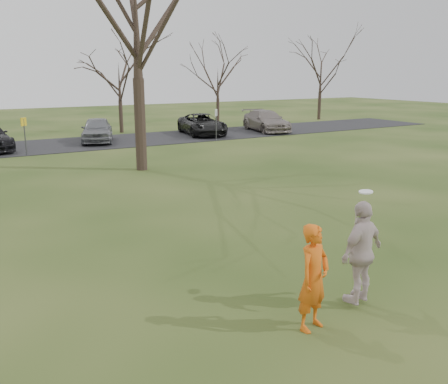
{
  "coord_description": "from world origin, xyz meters",
  "views": [
    {
      "loc": [
        -6.12,
        -6.38,
        4.47
      ],
      "look_at": [
        0.0,
        4.0,
        1.5
      ],
      "focal_mm": 39.14,
      "sensor_mm": 36.0,
      "label": 1
    }
  ],
  "objects_px": {
    "car_6": "(202,124)",
    "catching_play": "(362,252)",
    "big_tree": "(136,12)",
    "car_7": "(266,121)",
    "player_defender": "(314,278)",
    "car_4": "(97,130)"
  },
  "relations": [
    {
      "from": "car_6",
      "to": "catching_play",
      "type": "xyz_separation_m",
      "value": [
        -9.91,
        -25.14,
        0.32
      ]
    },
    {
      "from": "catching_play",
      "to": "big_tree",
      "type": "xyz_separation_m",
      "value": [
        1.37,
        15.13,
        5.89
      ]
    },
    {
      "from": "car_7",
      "to": "player_defender",
      "type": "bearing_deg",
      "value": -113.85
    },
    {
      "from": "car_6",
      "to": "car_7",
      "type": "distance_m",
      "value": 5.32
    },
    {
      "from": "player_defender",
      "to": "big_tree",
      "type": "height_order",
      "value": "big_tree"
    },
    {
      "from": "car_7",
      "to": "big_tree",
      "type": "relative_size",
      "value": 0.39
    },
    {
      "from": "car_7",
      "to": "catching_play",
      "type": "distance_m",
      "value": 28.92
    },
    {
      "from": "car_4",
      "to": "catching_play",
      "type": "distance_m",
      "value": 25.33
    },
    {
      "from": "car_4",
      "to": "car_7",
      "type": "height_order",
      "value": "car_4"
    },
    {
      "from": "car_6",
      "to": "big_tree",
      "type": "bearing_deg",
      "value": -120.14
    },
    {
      "from": "player_defender",
      "to": "car_6",
      "type": "distance_m",
      "value": 27.75
    },
    {
      "from": "player_defender",
      "to": "big_tree",
      "type": "distance_m",
      "value": 16.71
    },
    {
      "from": "car_4",
      "to": "car_7",
      "type": "distance_m",
      "value": 12.98
    },
    {
      "from": "catching_play",
      "to": "player_defender",
      "type": "bearing_deg",
      "value": -171.13
    },
    {
      "from": "player_defender",
      "to": "catching_play",
      "type": "distance_m",
      "value": 1.39
    },
    {
      "from": "catching_play",
      "to": "big_tree",
      "type": "relative_size",
      "value": 0.15
    },
    {
      "from": "car_7",
      "to": "big_tree",
      "type": "distance_m",
      "value": 17.86
    },
    {
      "from": "car_4",
      "to": "car_7",
      "type": "bearing_deg",
      "value": 16.01
    },
    {
      "from": "big_tree",
      "to": "car_7",
      "type": "bearing_deg",
      "value": 34.41
    },
    {
      "from": "player_defender",
      "to": "catching_play",
      "type": "bearing_deg",
      "value": -6.62
    },
    {
      "from": "car_6",
      "to": "big_tree",
      "type": "relative_size",
      "value": 0.39
    },
    {
      "from": "catching_play",
      "to": "car_7",
      "type": "bearing_deg",
      "value": 58.3
    }
  ]
}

